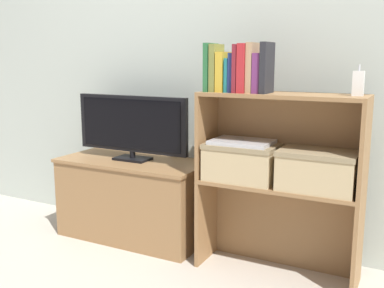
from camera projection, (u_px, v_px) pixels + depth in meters
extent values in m
plane|color=#BCB2A3|center=(181.00, 264.00, 2.53)|extent=(16.00, 16.00, 0.00)
cube|color=#B2BCB2|center=(217.00, 48.00, 2.71)|extent=(10.00, 0.05, 2.40)
cube|color=olive|center=(134.00, 200.00, 2.88)|extent=(0.93, 0.43, 0.49)
cube|color=olive|center=(133.00, 161.00, 2.83)|extent=(0.95, 0.45, 0.02)
cube|color=black|center=(133.00, 159.00, 2.83)|extent=(0.22, 0.14, 0.01)
cylinder|color=black|center=(133.00, 154.00, 2.82)|extent=(0.04, 0.04, 0.04)
cube|color=black|center=(132.00, 124.00, 2.79)|extent=(0.78, 0.04, 0.35)
cube|color=black|center=(130.00, 124.00, 2.77)|extent=(0.72, 0.00, 0.31)
cube|color=olive|center=(207.00, 217.00, 2.56)|extent=(0.02, 0.28, 0.50)
cube|color=olive|center=(358.00, 244.00, 2.19)|extent=(0.02, 0.28, 0.50)
cube|color=olive|center=(283.00, 222.00, 2.48)|extent=(0.80, 0.02, 0.50)
cube|color=olive|center=(278.00, 186.00, 2.33)|extent=(0.80, 0.28, 0.02)
cube|color=olive|center=(207.00, 133.00, 2.47)|extent=(0.02, 0.28, 0.47)
cube|color=olive|center=(365.00, 147.00, 2.10)|extent=(0.02, 0.28, 0.47)
cube|color=olive|center=(287.00, 136.00, 2.39)|extent=(0.80, 0.02, 0.47)
cube|color=olive|center=(282.00, 95.00, 2.24)|extent=(0.80, 0.28, 0.02)
cube|color=#286638|center=(211.00, 67.00, 2.36)|extent=(0.02, 0.14, 0.25)
cube|color=olive|center=(216.00, 68.00, 2.34)|extent=(0.03, 0.13, 0.24)
cube|color=gold|center=(223.00, 72.00, 2.33)|extent=(0.04, 0.13, 0.20)
cube|color=#1E7075|center=(230.00, 75.00, 2.31)|extent=(0.02, 0.12, 0.17)
cube|color=navy|center=(234.00, 73.00, 2.30)|extent=(0.02, 0.13, 0.20)
cube|color=maroon|center=(239.00, 69.00, 2.28)|extent=(0.02, 0.16, 0.24)
cube|color=#B22328|center=(245.00, 68.00, 2.27)|extent=(0.04, 0.15, 0.24)
cube|color=tan|center=(253.00, 68.00, 2.25)|extent=(0.03, 0.13, 0.25)
cube|color=#6B2D66|center=(259.00, 73.00, 2.24)|extent=(0.04, 0.13, 0.20)
cube|color=#232328|center=(267.00, 68.00, 2.22)|extent=(0.03, 0.15, 0.25)
cube|color=white|center=(358.00, 84.00, 2.07)|extent=(0.05, 0.04, 0.11)
cylinder|color=silver|center=(359.00, 68.00, 2.05)|extent=(0.01, 0.01, 0.03)
cube|color=tan|center=(242.00, 162.00, 2.39)|extent=(0.37, 0.24, 0.20)
cube|color=#917E5B|center=(242.00, 146.00, 2.37)|extent=(0.38, 0.24, 0.02)
cube|color=tan|center=(318.00, 170.00, 2.20)|extent=(0.37, 0.24, 0.20)
cube|color=#917E5B|center=(319.00, 153.00, 2.19)|extent=(0.38, 0.24, 0.02)
cube|color=#BCBCC1|center=(242.00, 142.00, 2.37)|extent=(0.31, 0.23, 0.02)
cylinder|color=#99999E|center=(242.00, 140.00, 2.36)|extent=(0.02, 0.02, 0.00)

